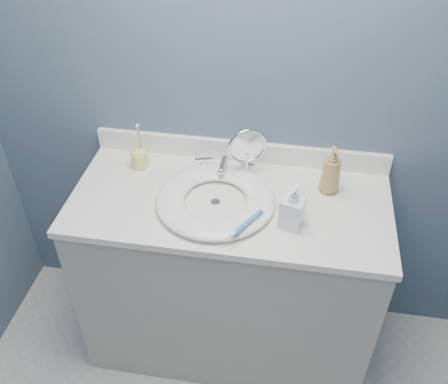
% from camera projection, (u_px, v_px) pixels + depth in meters
% --- Properties ---
extents(back_wall, '(2.20, 0.02, 2.40)m').
position_uv_depth(back_wall, '(242.00, 90.00, 1.90)').
color(back_wall, '#48606D').
rests_on(back_wall, ground).
extents(vanity_cabinet, '(1.20, 0.55, 0.85)m').
position_uv_depth(vanity_cabinet, '(229.00, 278.00, 2.19)').
color(vanity_cabinet, '#ACA89D').
rests_on(vanity_cabinet, ground).
extents(countertop, '(1.22, 0.57, 0.03)m').
position_uv_depth(countertop, '(230.00, 203.00, 1.91)').
color(countertop, white).
rests_on(countertop, vanity_cabinet).
extents(backsplash, '(1.22, 0.02, 0.09)m').
position_uv_depth(backsplash, '(240.00, 151.00, 2.07)').
color(backsplash, white).
rests_on(backsplash, countertop).
extents(basin, '(0.45, 0.45, 0.04)m').
position_uv_depth(basin, '(215.00, 199.00, 1.87)').
color(basin, white).
rests_on(basin, countertop).
extents(drain, '(0.04, 0.04, 0.01)m').
position_uv_depth(drain, '(215.00, 203.00, 1.88)').
color(drain, silver).
rests_on(drain, countertop).
extents(faucet, '(0.25, 0.13, 0.07)m').
position_uv_depth(faucet, '(224.00, 167.00, 2.01)').
color(faucet, silver).
rests_on(faucet, countertop).
extents(makeup_mirror, '(0.15, 0.09, 0.23)m').
position_uv_depth(makeup_mirror, '(247.00, 152.00, 1.92)').
color(makeup_mirror, silver).
rests_on(makeup_mirror, countertop).
extents(soap_bottle_amber, '(0.10, 0.10, 0.20)m').
position_uv_depth(soap_bottle_amber, '(331.00, 170.00, 1.88)').
color(soap_bottle_amber, '#A5874A').
rests_on(soap_bottle_amber, countertop).
extents(soap_bottle_clear, '(0.10, 0.10, 0.18)m').
position_uv_depth(soap_bottle_clear, '(293.00, 206.00, 1.74)').
color(soap_bottle_clear, white).
rests_on(soap_bottle_clear, countertop).
extents(toothbrush_holder, '(0.07, 0.07, 0.20)m').
position_uv_depth(toothbrush_holder, '(140.00, 157.00, 2.03)').
color(toothbrush_holder, '#EBE575').
rests_on(toothbrush_holder, countertop).
extents(toothbrush_lying, '(0.10, 0.16, 0.02)m').
position_uv_depth(toothbrush_lying, '(247.00, 224.00, 1.73)').
color(toothbrush_lying, '#3271B2').
rests_on(toothbrush_lying, basin).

